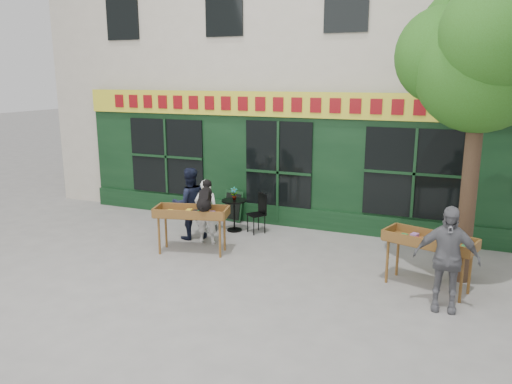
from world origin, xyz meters
TOP-DOWN VIEW (x-y plane):
  - ground at (0.00, 0.00)m, footprint 80.00×80.00m
  - building at (0.00, 5.97)m, footprint 14.00×7.26m
  - street_tree at (4.34, 0.36)m, footprint 3.05×2.90m
  - book_cart_center at (-0.98, -0.27)m, footprint 1.60×0.96m
  - dog at (-0.63, -0.32)m, footprint 0.47×0.66m
  - woman at (-0.98, 0.38)m, footprint 0.60×0.47m
  - book_cart_right at (3.74, -0.31)m, footprint 1.62×1.04m
  - man_right at (4.04, -1.06)m, footprint 1.02×0.47m
  - bistro_table at (-0.80, 1.45)m, footprint 0.60×0.60m
  - bistro_chair_left at (-1.44, 1.34)m, footprint 0.41×0.40m
  - bistro_chair_right at (-0.20, 1.57)m, footprint 0.51×0.51m
  - potted_plant at (-0.80, 1.45)m, footprint 0.20×0.17m
  - man_left at (-1.50, 0.55)m, footprint 1.01×1.00m
  - chalkboard at (-1.19, 2.19)m, footprint 0.59×0.30m

SIDE VIEW (x-z plane):
  - ground at x=0.00m, z-range 0.00..0.00m
  - chalkboard at x=-1.19m, z-range 0.01..0.79m
  - bistro_table at x=-0.80m, z-range 0.16..0.92m
  - bistro_chair_left at x=-1.44m, z-range 0.08..1.03m
  - bistro_chair_right at x=-0.20m, z-range 0.08..1.03m
  - woman at x=-0.98m, z-range 0.00..1.46m
  - book_cart_center at x=-0.98m, z-range 0.33..1.32m
  - book_cart_right at x=3.74m, z-range 0.33..1.32m
  - man_left at x=-1.50m, z-range 0.00..1.65m
  - man_right at x=4.04m, z-range 0.00..1.71m
  - potted_plant at x=-0.80m, z-range 0.77..1.09m
  - dog at x=-0.63m, z-range 0.99..1.59m
  - street_tree at x=4.34m, z-range 1.31..6.91m
  - building at x=0.00m, z-range -0.03..9.97m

